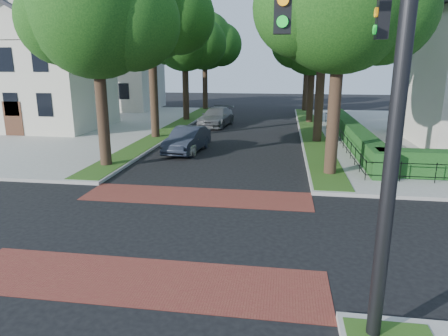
{
  "coord_description": "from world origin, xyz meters",
  "views": [
    {
      "loc": [
        3.27,
        -11.45,
        5.09
      ],
      "look_at": [
        1.31,
        1.72,
        1.6
      ],
      "focal_mm": 32.0,
      "sensor_mm": 36.0,
      "label": 1
    }
  ],
  "objects_px": {
    "parked_car_front": "(188,141)",
    "parked_car_rear": "(216,117)",
    "parked_car_middle": "(187,140)",
    "traffic_signal": "(383,87)"
  },
  "relations": [
    {
      "from": "traffic_signal",
      "to": "parked_car_middle",
      "type": "bearing_deg",
      "value": 114.78
    },
    {
      "from": "parked_car_middle",
      "to": "parked_car_rear",
      "type": "relative_size",
      "value": 0.85
    },
    {
      "from": "parked_car_front",
      "to": "parked_car_rear",
      "type": "distance_m",
      "value": 10.18
    },
    {
      "from": "parked_car_front",
      "to": "traffic_signal",
      "type": "bearing_deg",
      "value": -63.29
    },
    {
      "from": "parked_car_front",
      "to": "parked_car_rear",
      "type": "relative_size",
      "value": 0.74
    },
    {
      "from": "traffic_signal",
      "to": "parked_car_front",
      "type": "xyz_separation_m",
      "value": [
        -7.19,
        15.71,
        -4.05
      ]
    },
    {
      "from": "parked_car_front",
      "to": "parked_car_rear",
      "type": "bearing_deg",
      "value": 92.13
    },
    {
      "from": "parked_car_rear",
      "to": "parked_car_middle",
      "type": "bearing_deg",
      "value": -83.82
    },
    {
      "from": "traffic_signal",
      "to": "parked_car_rear",
      "type": "bearing_deg",
      "value": 105.51
    },
    {
      "from": "traffic_signal",
      "to": "parked_car_rear",
      "type": "height_order",
      "value": "traffic_signal"
    }
  ]
}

